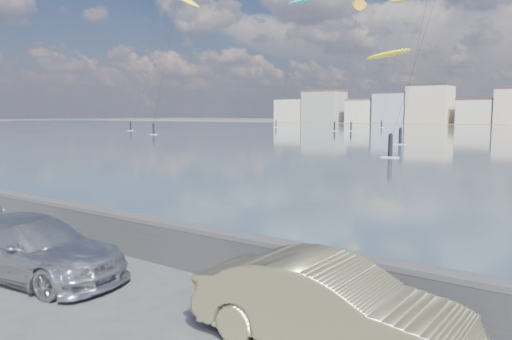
{
  "coord_description": "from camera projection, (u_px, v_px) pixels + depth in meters",
  "views": [
    {
      "loc": [
        7.8,
        -5.23,
        3.48
      ],
      "look_at": [
        1.0,
        4.0,
        2.2
      ],
      "focal_mm": 35.0,
      "sensor_mm": 36.0,
      "label": 1
    }
  ],
  "objects": [
    {
      "name": "kitesurfer_6",
      "position": [
        359.0,
        6.0,
        105.97
      ],
      "size": [
        6.74,
        13.07,
        29.55
      ],
      "color": "#BF8C19",
      "rests_on": "ground"
    },
    {
      "name": "car_champagne",
      "position": [
        329.0,
        305.0,
        7.34
      ],
      "size": [
        4.19,
        1.57,
        1.37
      ],
      "primitive_type": "imported",
      "rotation": [
        0.0,
        0.0,
        1.6
      ],
      "color": "tan",
      "rests_on": "ground"
    },
    {
      "name": "kitesurfer_15",
      "position": [
        182.0,
        0.0,
        112.35
      ],
      "size": [
        7.35,
        17.49,
        32.22
      ],
      "color": "yellow",
      "rests_on": "ground"
    },
    {
      "name": "kitesurfer_12",
      "position": [
        388.0,
        55.0,
        111.4
      ],
      "size": [
        10.34,
        18.04,
        18.44
      ],
      "color": "yellow",
      "rests_on": "ground"
    },
    {
      "name": "kitesurfer_9",
      "position": [
        305.0,
        1.0,
        133.67
      ],
      "size": [
        10.82,
        12.23,
        35.32
      ],
      "color": "#19BFBF",
      "rests_on": "ground"
    },
    {
      "name": "seawall",
      "position": [
        186.0,
        243.0,
        11.27
      ],
      "size": [
        400.0,
        0.36,
        1.08
      ],
      "color": "#28282B",
      "rests_on": "ground"
    },
    {
      "name": "ground",
      "position": [
        84.0,
        305.0,
        9.17
      ],
      "size": [
        700.0,
        700.0,
        0.0
      ],
      "primitive_type": "plane",
      "color": "#333335",
      "rests_on": "ground"
    },
    {
      "name": "car_silver",
      "position": [
        32.0,
        248.0,
        10.61
      ],
      "size": [
        4.73,
        2.45,
        1.31
      ],
      "primitive_type": "imported",
      "rotation": [
        0.0,
        0.0,
        1.71
      ],
      "color": "#B6B8BD",
      "rests_on": "ground"
    }
  ]
}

